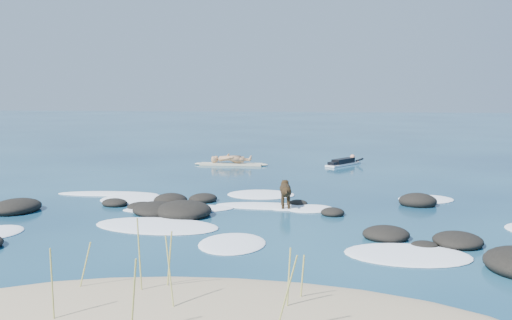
# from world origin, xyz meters

# --- Properties ---
(ground) EXTENTS (160.00, 160.00, 0.00)m
(ground) POSITION_xyz_m (0.00, 0.00, 0.00)
(ground) COLOR #0A2642
(ground) RESTS_ON ground
(dune_grass) EXTENTS (3.51, 1.95, 1.22)m
(dune_grass) POSITION_xyz_m (-0.52, -7.88, 0.65)
(dune_grass) COLOR #A9A852
(dune_grass) RESTS_ON ground
(reef_rocks) EXTENTS (14.94, 7.33, 0.51)m
(reef_rocks) POSITION_xyz_m (0.03, -1.85, 0.10)
(reef_rocks) COLOR black
(reef_rocks) RESTS_ON ground
(breaking_foam) EXTENTS (14.41, 8.06, 0.12)m
(breaking_foam) POSITION_xyz_m (-0.80, -0.67, 0.01)
(breaking_foam) COLOR white
(breaking_foam) RESTS_ON ground
(standing_surfer_rig) EXTENTS (3.30, 0.66, 1.88)m
(standing_surfer_rig) POSITION_xyz_m (-3.04, 9.36, 0.74)
(standing_surfer_rig) COLOR beige
(standing_surfer_rig) RESTS_ON ground
(paddling_surfer_rig) EXTENTS (1.70, 2.18, 0.41)m
(paddling_surfer_rig) POSITION_xyz_m (1.90, 10.13, 0.14)
(paddling_surfer_rig) COLOR white
(paddling_surfer_rig) RESTS_ON ground
(dog) EXTENTS (0.41, 1.22, 0.77)m
(dog) POSITION_xyz_m (0.23, 0.29, 0.51)
(dog) COLOR black
(dog) RESTS_ON ground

